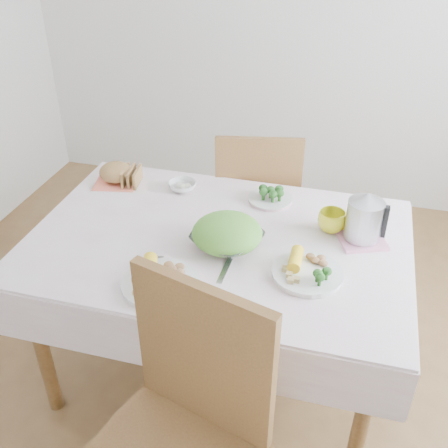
% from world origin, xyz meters
% --- Properties ---
extents(floor, '(3.60, 3.60, 0.00)m').
position_xyz_m(floor, '(0.00, 0.00, 0.00)').
color(floor, brown).
rests_on(floor, ground).
extents(dining_table, '(1.40, 0.90, 0.75)m').
position_xyz_m(dining_table, '(0.00, 0.00, 0.38)').
color(dining_table, brown).
rests_on(dining_table, floor).
extents(tablecloth, '(1.50, 1.00, 0.01)m').
position_xyz_m(tablecloth, '(0.00, 0.00, 0.76)').
color(tablecloth, white).
rests_on(tablecloth, dining_table).
extents(chair_far, '(0.51, 0.51, 0.97)m').
position_xyz_m(chair_far, '(0.01, 0.74, 0.47)').
color(chair_far, brown).
rests_on(chair_far, floor).
extents(salad_bowl, '(0.34, 0.34, 0.06)m').
position_xyz_m(salad_bowl, '(0.05, -0.05, 0.79)').
color(salad_bowl, white).
rests_on(salad_bowl, tablecloth).
extents(dinner_plate_left, '(0.29, 0.29, 0.02)m').
position_xyz_m(dinner_plate_left, '(-0.11, -0.34, 0.77)').
color(dinner_plate_left, white).
rests_on(dinner_plate_left, tablecloth).
extents(dinner_plate_right, '(0.33, 0.33, 0.02)m').
position_xyz_m(dinner_plate_right, '(0.38, -0.15, 0.77)').
color(dinner_plate_right, white).
rests_on(dinner_plate_right, tablecloth).
extents(broccoli_plate, '(0.24, 0.24, 0.02)m').
position_xyz_m(broccoli_plate, '(0.15, 0.34, 0.77)').
color(broccoli_plate, beige).
rests_on(broccoli_plate, tablecloth).
extents(napkin, '(0.23, 0.23, 0.00)m').
position_xyz_m(napkin, '(-0.59, 0.33, 0.76)').
color(napkin, '#F8775B').
rests_on(napkin, tablecloth).
extents(bread_loaf, '(0.16, 0.16, 0.09)m').
position_xyz_m(bread_loaf, '(-0.59, 0.33, 0.82)').
color(bread_loaf, olive).
rests_on(bread_loaf, napkin).
extents(fruit_bowl, '(0.13, 0.13, 0.04)m').
position_xyz_m(fruit_bowl, '(-0.26, 0.33, 0.78)').
color(fruit_bowl, white).
rests_on(fruit_bowl, tablecloth).
extents(yellow_mug, '(0.13, 0.13, 0.09)m').
position_xyz_m(yellow_mug, '(0.43, 0.17, 0.81)').
color(yellow_mug, yellow).
rests_on(yellow_mug, tablecloth).
extents(pink_tray, '(0.23, 0.23, 0.01)m').
position_xyz_m(pink_tray, '(0.55, 0.14, 0.77)').
color(pink_tray, pink).
rests_on(pink_tray, tablecloth).
extents(electric_kettle, '(0.18, 0.18, 0.20)m').
position_xyz_m(electric_kettle, '(0.55, 0.14, 0.88)').
color(electric_kettle, '#B2B5BA').
rests_on(electric_kettle, pink_tray).
extents(fork_left, '(0.07, 0.20, 0.00)m').
position_xyz_m(fork_left, '(-0.15, -0.28, 0.76)').
color(fork_left, silver).
rests_on(fork_left, tablecloth).
extents(fork_right, '(0.02, 0.18, 0.00)m').
position_xyz_m(fork_right, '(0.08, -0.18, 0.76)').
color(fork_right, silver).
rests_on(fork_right, tablecloth).
extents(knife, '(0.19, 0.07, 0.00)m').
position_xyz_m(knife, '(-0.09, -0.33, 0.76)').
color(knife, silver).
rests_on(knife, tablecloth).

